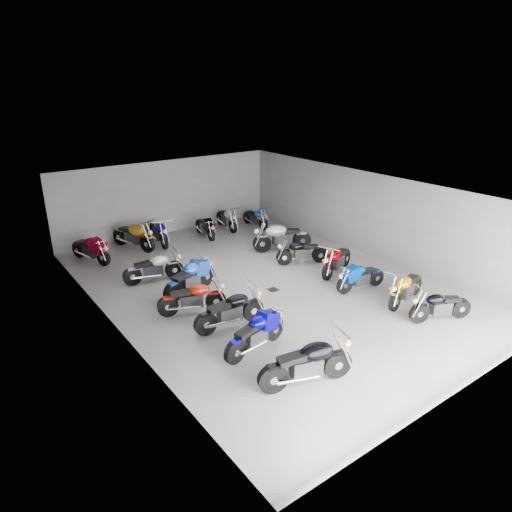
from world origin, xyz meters
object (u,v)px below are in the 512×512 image
Objects in this scene: drain_grate at (273,290)px; motorcycle_back_a at (91,249)px; motorcycle_right_a at (440,306)px; motorcycle_back_e at (227,219)px; motorcycle_left_e at (190,278)px; motorcycle_left_f at (154,268)px; motorcycle_back_f at (256,218)px; motorcycle_right_f at (281,237)px; motorcycle_right_c at (360,277)px; motorcycle_back_b at (134,236)px; motorcycle_left_d at (193,298)px; motorcycle_left_b at (256,333)px; motorcycle_right_e at (302,252)px; motorcycle_right_d at (337,260)px; motorcycle_back_d at (205,227)px; motorcycle_right_b at (406,288)px; motorcycle_left_c at (231,311)px; motorcycle_left_a at (308,363)px; motorcycle_back_c at (159,232)px.

motorcycle_back_a is (-3.99, 5.96, 0.50)m from drain_grate.
motorcycle_right_a is 0.89× the size of motorcycle_back_e.
motorcycle_back_a is at bearing -178.71° from motorcycle_left_e.
motorcycle_left_f is 7.01m from motorcycle_back_f.
motorcycle_right_a is 0.80× the size of motorcycle_right_f.
motorcycle_right_c reaches higher than drain_grate.
motorcycle_back_b is 1.09× the size of motorcycle_back_e.
drain_grate is at bearing 62.83° from motorcycle_right_c.
motorcycle_left_d is 8.08m from motorcycle_back_e.
motorcycle_back_b is at bearing 166.05° from motorcycle_left_b.
motorcycle_right_e is (4.54, -0.18, -0.05)m from motorcycle_left_e.
motorcycle_right_c is at bearing 145.77° from motorcycle_right_d.
motorcycle_back_d is (-1.64, 10.30, -0.01)m from motorcycle_right_a.
motorcycle_right_b is 10.62m from motorcycle_back_b.
motorcycle_right_c is at bearing -160.39° from motorcycle_right_f.
motorcycle_left_c is 1.05× the size of motorcycle_left_f.
motorcycle_left_a is at bearing 112.47° from motorcycle_right_a.
motorcycle_left_a is 1.10× the size of motorcycle_back_e.
drain_grate is 0.16× the size of motorcycle_right_d.
motorcycle_left_b is 1.01× the size of motorcycle_back_e.
motorcycle_back_e is at bearing -22.03° from motorcycle_back_f.
motorcycle_right_d is (0.35, 1.41, 0.05)m from motorcycle_right_c.
motorcycle_left_d is 6.25m from motorcycle_back_b.
motorcycle_right_a is 0.85× the size of motorcycle_back_c.
motorcycle_right_d is at bearing 106.85° from motorcycle_left_d.
motorcycle_back_e is (0.05, 5.20, 0.01)m from motorcycle_right_e.
motorcycle_back_e is (6.29, 0.40, -0.02)m from motorcycle_back_a.
motorcycle_back_e is at bearing 164.37° from motorcycle_back_a.
motorcycle_right_a is (5.40, -7.26, -0.03)m from motorcycle_left_f.
motorcycle_right_b is (2.71, -3.09, 0.49)m from drain_grate.
motorcycle_back_c is at bearing 9.58° from motorcycle_right_d.
motorcycle_left_c is 1.14× the size of motorcycle_right_c.
motorcycle_right_f is at bearing 160.84° from motorcycle_left_a.
motorcycle_left_f reaches higher than motorcycle_right_c.
motorcycle_left_e is at bearing 52.13° from motorcycle_right_d.
motorcycle_back_c is (1.34, 7.50, 0.00)m from motorcycle_left_c.
motorcycle_back_a is at bearing -163.33° from motorcycle_left_c.
motorcycle_left_a is 10.41m from motorcycle_back_a.
motorcycle_left_b is 1.11× the size of motorcycle_right_c.
motorcycle_right_c is at bearing 81.86° from motorcycle_back_f.
motorcycle_right_b is at bearing 54.12° from motorcycle_left_f.
motorcycle_right_e is at bearing 116.37° from motorcycle_left_b.
motorcycle_left_c is 7.88m from motorcycle_back_d.
motorcycle_left_f is 3.27m from motorcycle_back_a.
motorcycle_right_e is (2.25, 1.16, 0.47)m from drain_grate.
motorcycle_back_a is (-1.45, 8.51, 0.01)m from motorcycle_left_b.
motorcycle_back_e is at bearing 26.02° from motorcycle_right_f.
motorcycle_back_b is at bearing 37.45° from motorcycle_right_c.
motorcycle_right_f is 1.20× the size of motorcycle_back_d.
motorcycle_left_a reaches higher than motorcycle_right_b.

